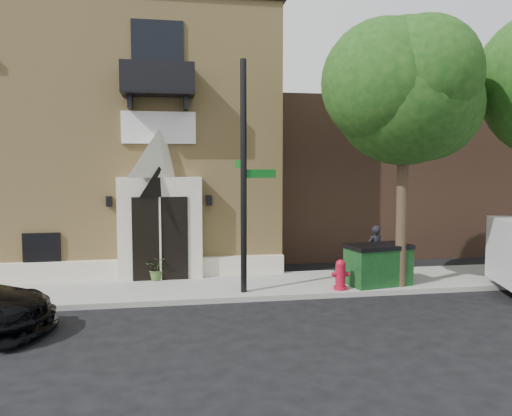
{
  "coord_description": "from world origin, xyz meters",
  "views": [
    {
      "loc": [
        -0.72,
        -13.13,
        3.67
      ],
      "look_at": [
        1.93,
        2.0,
        2.4
      ],
      "focal_mm": 35.0,
      "sensor_mm": 36.0,
      "label": 1
    }
  ],
  "objects": [
    {
      "name": "pedestrian_near",
      "position": [
        5.84,
        1.97,
        0.96
      ],
      "size": [
        0.68,
        0.55,
        1.63
      ],
      "primitive_type": "imported",
      "rotation": [
        0.0,
        0.0,
        3.45
      ],
      "color": "black",
      "rests_on": "sidewalk"
    },
    {
      "name": "dumpster",
      "position": [
        5.43,
        0.73,
        0.77
      ],
      "size": [
        2.02,
        1.38,
        1.21
      ],
      "rotation": [
        0.0,
        0.0,
        0.19
      ],
      "color": "#0E3313",
      "rests_on": "sidewalk"
    },
    {
      "name": "neighbour_building",
      "position": [
        12.0,
        9.0,
        3.2
      ],
      "size": [
        18.0,
        8.0,
        6.4
      ],
      "primitive_type": "cube",
      "color": "brown",
      "rests_on": "ground"
    },
    {
      "name": "church",
      "position": [
        -2.99,
        7.95,
        4.63
      ],
      "size": [
        12.2,
        11.01,
        9.3
      ],
      "color": "tan",
      "rests_on": "ground"
    },
    {
      "name": "street_tree_left",
      "position": [
        6.03,
        0.35,
        5.87
      ],
      "size": [
        4.97,
        4.38,
        7.77
      ],
      "color": "#38281C",
      "rests_on": "sidewalk"
    },
    {
      "name": "fire_hydrant",
      "position": [
        4.11,
        0.35,
        0.58
      ],
      "size": [
        0.5,
        0.4,
        0.87
      ],
      "color": "maroon",
      "rests_on": "sidewalk"
    },
    {
      "name": "street_sign",
      "position": [
        1.35,
        0.58,
        3.4
      ],
      "size": [
        1.06,
        1.02,
        6.45
      ],
      "rotation": [
        0.0,
        0.0,
        0.11
      ],
      "color": "black",
      "rests_on": "sidewalk"
    },
    {
      "name": "ground",
      "position": [
        0.0,
        0.0,
        0.0
      ],
      "size": [
        120.0,
        120.0,
        0.0
      ],
      "primitive_type": "plane",
      "color": "black",
      "rests_on": "ground"
    },
    {
      "name": "planter",
      "position": [
        -1.11,
        2.49,
        0.52
      ],
      "size": [
        0.74,
        0.67,
        0.73
      ],
      "primitive_type": "imported",
      "rotation": [
        0.0,
        0.0,
        -0.15
      ],
      "color": "#48692F",
      "rests_on": "sidewalk"
    },
    {
      "name": "sidewalk",
      "position": [
        1.0,
        1.5,
        0.07
      ],
      "size": [
        42.0,
        3.0,
        0.15
      ],
      "primitive_type": "cube",
      "color": "gray",
      "rests_on": "ground"
    }
  ]
}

